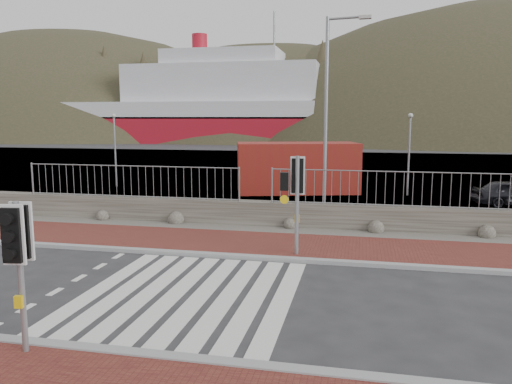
% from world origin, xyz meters
% --- Properties ---
extents(ground, '(220.00, 220.00, 0.00)m').
position_xyz_m(ground, '(0.00, 0.00, 0.00)').
color(ground, '#28282B').
rests_on(ground, ground).
extents(sidewalk_far, '(40.00, 3.00, 0.08)m').
position_xyz_m(sidewalk_far, '(0.00, 4.50, 0.04)').
color(sidewalk_far, brown).
rests_on(sidewalk_far, ground).
extents(kerb_near, '(40.00, 0.25, 0.12)m').
position_xyz_m(kerb_near, '(0.00, -3.00, 0.05)').
color(kerb_near, gray).
rests_on(kerb_near, ground).
extents(kerb_far, '(40.00, 0.25, 0.12)m').
position_xyz_m(kerb_far, '(0.00, 3.00, 0.05)').
color(kerb_far, gray).
rests_on(kerb_far, ground).
extents(zebra_crossing, '(4.62, 5.60, 0.01)m').
position_xyz_m(zebra_crossing, '(-0.00, 0.00, 0.01)').
color(zebra_crossing, silver).
rests_on(zebra_crossing, ground).
extents(gravel_strip, '(40.00, 1.50, 0.06)m').
position_xyz_m(gravel_strip, '(0.00, 6.50, 0.03)').
color(gravel_strip, '#59544C').
rests_on(gravel_strip, ground).
extents(stone_wall, '(40.00, 0.60, 0.90)m').
position_xyz_m(stone_wall, '(0.00, 7.30, 0.45)').
color(stone_wall, '#49453C').
rests_on(stone_wall, ground).
extents(railing, '(18.07, 0.07, 1.22)m').
position_xyz_m(railing, '(0.00, 7.15, 1.82)').
color(railing, gray).
rests_on(railing, stone_wall).
extents(quay, '(120.00, 40.00, 0.50)m').
position_xyz_m(quay, '(0.00, 27.90, 0.00)').
color(quay, '#4C4C4F').
rests_on(quay, ground).
extents(water, '(220.00, 50.00, 0.05)m').
position_xyz_m(water, '(0.00, 62.90, 0.00)').
color(water, '#3F4C54').
rests_on(water, ground).
extents(ferry, '(50.00, 16.00, 20.00)m').
position_xyz_m(ferry, '(-24.65, 67.90, 5.36)').
color(ferry, maroon).
rests_on(ferry, ground).
extents(hills_backdrop, '(254.00, 90.00, 100.00)m').
position_xyz_m(hills_backdrop, '(6.74, 87.90, -23.05)').
color(hills_backdrop, '#2D311D').
rests_on(hills_backdrop, ground).
extents(traffic_signal_near, '(0.40, 0.27, 2.58)m').
position_xyz_m(traffic_signal_near, '(-1.65, -3.31, 1.86)').
color(traffic_signal_near, gray).
rests_on(traffic_signal_near, ground).
extents(traffic_signal_far, '(0.69, 0.28, 2.85)m').
position_xyz_m(traffic_signal_far, '(1.92, 3.53, 2.08)').
color(traffic_signal_far, gray).
rests_on(traffic_signal_far, ground).
extents(streetlight, '(1.56, 0.39, 7.39)m').
position_xyz_m(streetlight, '(2.51, 8.08, 4.16)').
color(streetlight, gray).
rests_on(streetlight, ground).
extents(shipping_container, '(6.70, 4.14, 2.60)m').
position_xyz_m(shipping_container, '(0.38, 15.91, 1.30)').
color(shipping_container, maroon).
rests_on(shipping_container, ground).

